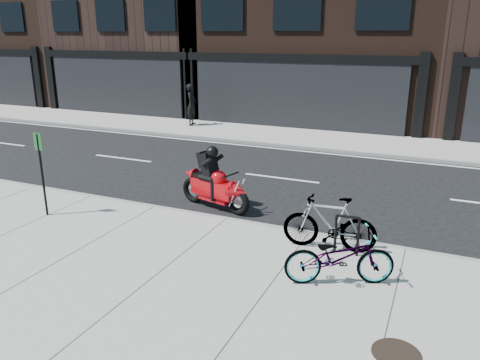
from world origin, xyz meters
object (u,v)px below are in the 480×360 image
at_px(pedestrian, 192,105).
at_px(sign_post, 41,167).
at_px(bicycle_rear, 330,223).
at_px(bike_rack, 347,232).
at_px(bicycle_front, 339,257).
at_px(motorcycle, 217,184).
at_px(manhole_cover, 396,353).

relative_size(pedestrian, sign_post, 0.97).
height_order(pedestrian, sign_post, sign_post).
bearing_deg(bicycle_rear, bike_rack, 70.05).
distance_m(bicycle_front, motorcycle, 4.55).
bearing_deg(bike_rack, bicycle_rear, 166.90).
bearing_deg(pedestrian, motorcycle, -160.97).
distance_m(bicycle_front, pedestrian, 15.35).
xyz_separation_m(bike_rack, motorcycle, (-3.56, 1.52, 0.05)).
relative_size(motorcycle, pedestrian, 1.11).
height_order(motorcycle, sign_post, sign_post).
bearing_deg(bicycle_front, sign_post, 62.25).
xyz_separation_m(bike_rack, sign_post, (-6.96, -0.79, 0.71)).
bearing_deg(motorcycle, sign_post, -131.70).
xyz_separation_m(bicycle_front, bicycle_rear, (-0.47, 1.26, 0.06)).
height_order(bicycle_rear, manhole_cover, bicycle_rear).
xyz_separation_m(bike_rack, bicycle_rear, (-0.37, 0.09, 0.08)).
bearing_deg(bicycle_front, motorcycle, 29.11).
distance_m(bicycle_front, sign_post, 7.11).
bearing_deg(sign_post, bicycle_rear, 13.90).
distance_m(motorcycle, pedestrian, 11.02).
xyz_separation_m(bicycle_rear, pedestrian, (-9.15, 10.70, 0.41)).
xyz_separation_m(motorcycle, sign_post, (-3.39, -2.31, 0.65)).
relative_size(bicycle_front, motorcycle, 0.88).
relative_size(bike_rack, sign_post, 0.41).
height_order(bicycle_rear, sign_post, sign_post).
distance_m(bike_rack, sign_post, 7.04).
bearing_deg(pedestrian, bike_rack, -152.26).
relative_size(pedestrian, manhole_cover, 2.93).
xyz_separation_m(bike_rack, bicycle_front, (0.11, -1.17, 0.02)).
height_order(bike_rack, bicycle_front, bicycle_front).
height_order(bicycle_front, motorcycle, motorcycle).
bearing_deg(motorcycle, pedestrian, 136.76).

